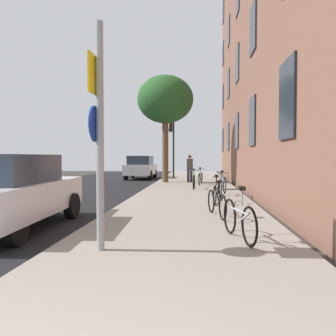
% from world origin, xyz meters
% --- Properties ---
extents(ground_plane, '(41.80, 41.80, 0.00)m').
position_xyz_m(ground_plane, '(-2.40, 15.00, 0.00)').
color(ground_plane, '#332D28').
extents(road_asphalt, '(7.00, 38.00, 0.01)m').
position_xyz_m(road_asphalt, '(-4.50, 15.00, 0.01)').
color(road_asphalt, black).
rests_on(road_asphalt, ground).
extents(sidewalk, '(4.20, 38.00, 0.12)m').
position_xyz_m(sidewalk, '(1.10, 15.00, 0.06)').
color(sidewalk, gray).
rests_on(sidewalk, ground).
extents(sign_post, '(0.15, 0.60, 3.55)m').
position_xyz_m(sign_post, '(-0.15, 4.14, 2.06)').
color(sign_post, gray).
rests_on(sign_post, sidewalk).
extents(traffic_light, '(0.43, 0.24, 3.99)m').
position_xyz_m(traffic_light, '(-0.31, 22.32, 2.84)').
color(traffic_light, black).
rests_on(traffic_light, sidewalk).
extents(tree_near, '(3.19, 3.19, 6.08)m').
position_xyz_m(tree_near, '(-0.44, 18.59, 4.80)').
color(tree_near, brown).
rests_on(tree_near, sidewalk).
extents(bicycle_0, '(0.53, 1.62, 0.96)m').
position_xyz_m(bicycle_0, '(2.11, 4.99, 0.49)').
color(bicycle_0, black).
rests_on(bicycle_0, sidewalk).
extents(bicycle_1, '(0.51, 1.67, 0.89)m').
position_xyz_m(bicycle_1, '(1.86, 7.39, 0.47)').
color(bicycle_1, black).
rests_on(bicycle_1, sidewalk).
extents(bicycle_2, '(0.46, 1.60, 0.90)m').
position_xyz_m(bicycle_2, '(2.00, 9.79, 0.47)').
color(bicycle_2, black).
rests_on(bicycle_2, sidewalk).
extents(bicycle_3, '(0.53, 1.65, 0.93)m').
position_xyz_m(bicycle_3, '(2.35, 12.19, 0.48)').
color(bicycle_3, black).
rests_on(bicycle_3, sidewalk).
extents(bicycle_4, '(0.42, 1.67, 0.92)m').
position_xyz_m(bicycle_4, '(1.24, 14.59, 0.48)').
color(bicycle_4, black).
rests_on(bicycle_4, sidewalk).
extents(bicycle_5, '(0.42, 1.61, 0.90)m').
position_xyz_m(bicycle_5, '(1.56, 16.99, 0.47)').
color(bicycle_5, black).
rests_on(bicycle_5, sidewalk).
extents(pedestrian_0, '(0.42, 0.42, 1.56)m').
position_xyz_m(pedestrian_0, '(0.96, 18.74, 1.01)').
color(pedestrian_0, '#26262D').
rests_on(pedestrian_0, sidewalk).
extents(car_0, '(2.01, 4.40, 1.62)m').
position_xyz_m(car_0, '(-2.64, 5.99, 0.84)').
color(car_0, silver).
rests_on(car_0, road_asphalt).
extents(car_1, '(1.86, 3.95, 1.62)m').
position_xyz_m(car_1, '(-2.54, 22.84, 0.84)').
color(car_1, silver).
rests_on(car_1, road_asphalt).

